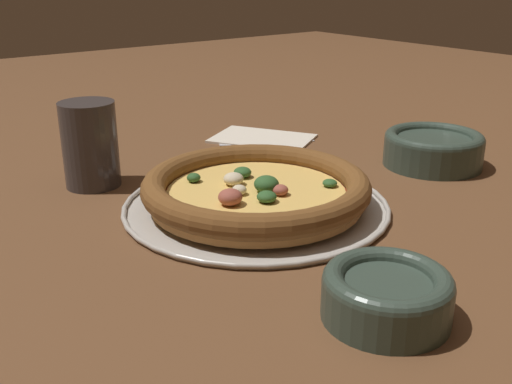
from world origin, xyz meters
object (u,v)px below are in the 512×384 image
object	(u,v)px
napkin	(262,137)
fork	(261,142)
pizza_tray	(256,205)
pizza	(256,189)
bowl_far	(433,148)
drinking_cup	(90,145)
bowl_near	(387,293)

from	to	relation	value
napkin	fork	distance (m)	0.02
pizza_tray	pizza	world-z (taller)	pizza
bowl_far	drinking_cup	xyz separation A→B (m)	(0.23, 0.44, 0.03)
pizza	napkin	size ratio (longest dim) A/B	1.41
drinking_cup	napkin	xyz separation A→B (m)	(0.04, -0.33, -0.05)
bowl_far	napkin	xyz separation A→B (m)	(0.27, 0.12, -0.02)
pizza_tray	pizza	distance (m)	0.02
napkin	fork	world-z (taller)	napkin
pizza_tray	bowl_near	xyz separation A→B (m)	(-0.26, 0.06, 0.02)
pizza_tray	pizza	bearing A→B (deg)	107.97
pizza	napkin	xyz separation A→B (m)	(0.24, -0.20, -0.02)
bowl_far	napkin	distance (m)	0.29
bowl_near	drinking_cup	bearing A→B (deg)	7.76
bowl_near	fork	size ratio (longest dim) A/B	0.73
pizza	bowl_near	size ratio (longest dim) A/B	2.54
bowl_far	drinking_cup	distance (m)	0.50
drinking_cup	pizza	bearing A→B (deg)	-148.42
bowl_far	drinking_cup	bearing A→B (deg)	62.43
napkin	fork	xyz separation A→B (m)	(-0.01, 0.02, -0.00)
pizza_tray	napkin	xyz separation A→B (m)	(0.24, -0.20, -0.00)
pizza	napkin	bearing A→B (deg)	-39.66
fork	bowl_far	bearing A→B (deg)	146.41
bowl_near	napkin	bearing A→B (deg)	-27.42
pizza_tray	napkin	world-z (taller)	same
pizza_tray	bowl_far	distance (m)	0.32
bowl_near	drinking_cup	xyz separation A→B (m)	(0.47, 0.06, 0.03)
bowl_near	drinking_cup	world-z (taller)	drinking_cup
fork	pizza	bearing A→B (deg)	79.67
fork	pizza_tray	bearing A→B (deg)	79.71
napkin	fork	bearing A→B (deg)	133.76
pizza_tray	bowl_near	size ratio (longest dim) A/B	2.97
pizza_tray	bowl_far	xyz separation A→B (m)	(-0.03, -0.32, 0.02)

